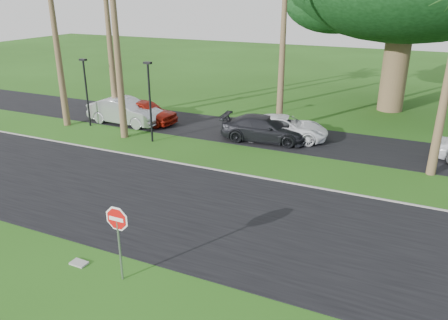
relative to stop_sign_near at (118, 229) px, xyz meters
name	(u,v)px	position (x,y,z in m)	size (l,w,h in m)	color
ground	(161,230)	(-0.50, 3.00, -1.77)	(120.00, 120.00, 0.00)	#214812
road	(188,207)	(-0.50, 5.00, -1.76)	(120.00, 8.00, 0.02)	black
parking_strip	(271,135)	(-0.50, 15.50, -1.76)	(120.00, 5.00, 0.02)	black
curb	(228,172)	(-0.50, 9.05, -1.74)	(120.00, 0.12, 0.06)	gray
stop_sign_near	(118,229)	(0.00, 0.00, 0.00)	(1.05, 0.07, 2.62)	gray
streetlight_left	(86,88)	(-12.00, 12.50, 0.72)	(0.45, 0.25, 4.34)	black
streetlight_right	(150,97)	(-6.50, 11.50, 0.88)	(0.45, 0.25, 4.64)	black
car_silver	(125,111)	(-10.12, 13.84, -0.92)	(1.80, 5.15, 1.70)	#ADAFB4
car_red	(145,112)	(-9.09, 14.56, -0.99)	(1.84, 4.57, 1.56)	#99180C
car_dark	(264,129)	(-0.57, 14.34, -1.04)	(2.06, 5.07, 1.47)	black
car_minivan	(284,128)	(0.43, 15.09, -1.06)	(2.36, 5.11, 1.42)	white
utility_slab	(79,263)	(-1.78, 0.04, -1.74)	(0.55, 0.35, 0.06)	gray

